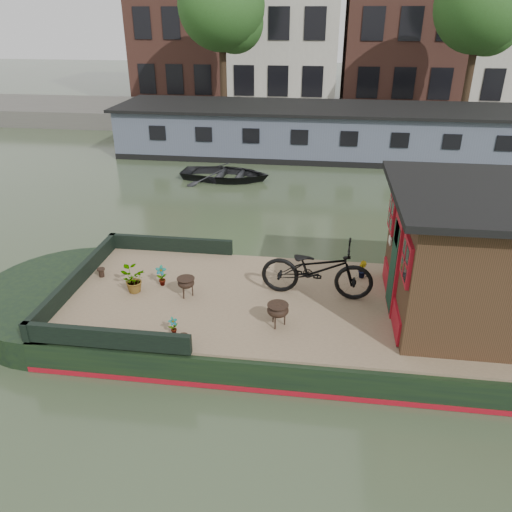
# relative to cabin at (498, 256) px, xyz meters

# --- Properties ---
(ground) EXTENTS (120.00, 120.00, 0.00)m
(ground) POSITION_rel_cabin_xyz_m (-2.19, 0.00, -1.88)
(ground) COLOR #333E28
(ground) RESTS_ON ground
(houseboat_hull) EXTENTS (14.01, 4.02, 0.60)m
(houseboat_hull) POSITION_rel_cabin_xyz_m (-3.52, 0.00, -1.60)
(houseboat_hull) COLOR black
(houseboat_hull) RESTS_ON ground
(houseboat_deck) EXTENTS (11.80, 3.80, 0.05)m
(houseboat_deck) POSITION_rel_cabin_xyz_m (-2.19, 0.00, -1.25)
(houseboat_deck) COLOR #826E50
(houseboat_deck) RESTS_ON houseboat_hull
(bow_bulwark) EXTENTS (3.00, 4.00, 0.35)m
(bow_bulwark) POSITION_rel_cabin_xyz_m (-7.25, 0.00, -1.05)
(bow_bulwark) COLOR black
(bow_bulwark) RESTS_ON houseboat_deck
(cabin) EXTENTS (4.00, 3.50, 2.42)m
(cabin) POSITION_rel_cabin_xyz_m (0.00, 0.00, 0.00)
(cabin) COLOR black
(cabin) RESTS_ON houseboat_deck
(bicycle) EXTENTS (2.26, 0.92, 1.16)m
(bicycle) POSITION_rel_cabin_xyz_m (-3.19, 0.31, -0.65)
(bicycle) COLOR black
(bicycle) RESTS_ON houseboat_deck
(potted_plant_a) EXTENTS (0.26, 0.20, 0.44)m
(potted_plant_a) POSITION_rel_cabin_xyz_m (-6.38, 0.27, -1.01)
(potted_plant_a) COLOR brown
(potted_plant_a) RESTS_ON houseboat_deck
(potted_plant_b) EXTENTS (0.19, 0.23, 0.37)m
(potted_plant_b) POSITION_rel_cabin_xyz_m (-2.23, 1.20, -1.04)
(potted_plant_b) COLOR brown
(potted_plant_b) RESTS_ON houseboat_deck
(potted_plant_c) EXTENTS (0.52, 0.46, 0.54)m
(potted_plant_c) POSITION_rel_cabin_xyz_m (-6.87, -0.08, -0.96)
(potted_plant_c) COLOR #B26F33
(potted_plant_c) RESTS_ON houseboat_deck
(potted_plant_e) EXTENTS (0.21, 0.20, 0.33)m
(potted_plant_e) POSITION_rel_cabin_xyz_m (-5.64, -1.40, -1.06)
(potted_plant_e) COLOR maroon
(potted_plant_e) RESTS_ON houseboat_deck
(brazier_front) EXTENTS (0.53, 0.53, 0.44)m
(brazier_front) POSITION_rel_cabin_xyz_m (-3.84, -0.89, -1.01)
(brazier_front) COLOR black
(brazier_front) RESTS_ON houseboat_deck
(brazier_rear) EXTENTS (0.50, 0.50, 0.41)m
(brazier_rear) POSITION_rel_cabin_xyz_m (-5.75, -0.09, -1.02)
(brazier_rear) COLOR black
(brazier_rear) RESTS_ON houseboat_deck
(bollard_port) EXTENTS (0.17, 0.17, 0.19)m
(bollard_port) POSITION_rel_cabin_xyz_m (-7.79, 0.46, -1.13)
(bollard_port) COLOR black
(bollard_port) RESTS_ON houseboat_deck
(bollard_stbd) EXTENTS (0.17, 0.17, 0.20)m
(bollard_stbd) POSITION_rel_cabin_xyz_m (-5.38, -1.70, -1.13)
(bollard_stbd) COLOR black
(bollard_stbd) RESTS_ON houseboat_deck
(dinghy) EXTENTS (3.55, 2.65, 0.70)m
(dinghy) POSITION_rel_cabin_xyz_m (-6.86, 9.71, -1.53)
(dinghy) COLOR black
(dinghy) RESTS_ON ground
(far_houseboat) EXTENTS (20.40, 4.40, 2.11)m
(far_houseboat) POSITION_rel_cabin_xyz_m (-2.19, 14.00, -0.91)
(far_houseboat) COLOR #495062
(far_houseboat) RESTS_ON ground
(quay) EXTENTS (60.00, 6.00, 0.90)m
(quay) POSITION_rel_cabin_xyz_m (-2.19, 20.50, -1.43)
(quay) COLOR #47443F
(quay) RESTS_ON ground
(tree_left) EXTENTS (4.40, 4.40, 7.40)m
(tree_left) POSITION_rel_cabin_xyz_m (-8.54, 19.07, 4.02)
(tree_left) COLOR #332316
(tree_left) RESTS_ON quay
(tree_right) EXTENTS (4.40, 4.40, 7.40)m
(tree_right) POSITION_rel_cabin_xyz_m (3.96, 19.07, 4.02)
(tree_right) COLOR #332316
(tree_right) RESTS_ON quay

